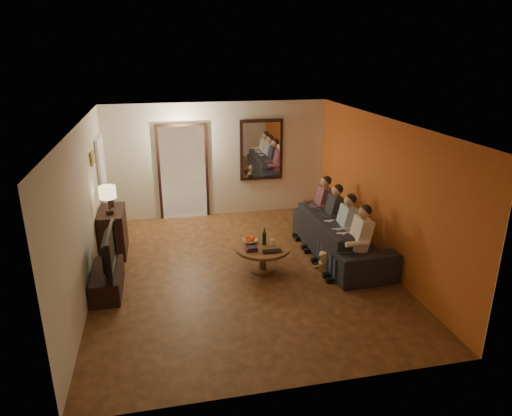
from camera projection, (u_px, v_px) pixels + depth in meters
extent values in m
cube|color=#412711|center=(243.00, 271.00, 8.02)|extent=(5.00, 6.00, 0.01)
cube|color=white|center=(241.00, 123.00, 7.16)|extent=(5.00, 6.00, 0.01)
cube|color=beige|center=(218.00, 160.00, 10.35)|extent=(5.00, 0.02, 2.60)
cube|color=beige|center=(294.00, 289.00, 4.82)|extent=(5.00, 0.02, 2.60)
cube|color=beige|center=(84.00, 212.00, 7.09)|extent=(0.02, 6.00, 2.60)
cube|color=beige|center=(381.00, 192.00, 8.08)|extent=(0.02, 6.00, 2.60)
cube|color=#C05420|center=(380.00, 192.00, 8.08)|extent=(0.01, 6.00, 2.60)
cube|color=#FFE0A5|center=(183.00, 173.00, 10.26)|extent=(1.00, 0.06, 2.10)
cube|color=black|center=(183.00, 173.00, 10.25)|extent=(1.12, 0.04, 2.22)
cube|color=silver|center=(195.00, 179.00, 10.36)|extent=(0.45, 0.03, 1.70)
cube|color=black|center=(261.00, 150.00, 10.45)|extent=(1.00, 0.05, 1.40)
cube|color=white|center=(262.00, 150.00, 10.42)|extent=(0.86, 0.02, 1.26)
cube|color=white|center=(104.00, 187.00, 9.31)|extent=(0.06, 0.85, 2.04)
cube|color=#B28C33|center=(92.00, 158.00, 8.11)|extent=(0.03, 0.28, 0.24)
cube|color=brown|center=(93.00, 158.00, 8.12)|extent=(0.01, 0.22, 0.18)
cube|color=black|center=(113.00, 232.00, 8.61)|extent=(0.45, 0.96, 0.86)
cube|color=black|center=(107.00, 280.00, 7.30)|extent=(0.45, 1.12, 0.37)
imported|color=black|center=(104.00, 251.00, 7.13)|extent=(1.14, 0.15, 0.66)
imported|color=black|center=(341.00, 236.00, 8.52)|extent=(2.66, 1.10, 0.77)
cylinder|color=brown|center=(263.00, 259.00, 7.97)|extent=(0.95, 0.95, 0.45)
imported|color=white|center=(250.00, 241.00, 8.05)|extent=(0.26, 0.26, 0.06)
cylinder|color=silver|center=(272.00, 242.00, 7.96)|extent=(0.06, 0.06, 0.10)
imported|color=black|center=(272.00, 252.00, 7.65)|extent=(0.33, 0.21, 0.03)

